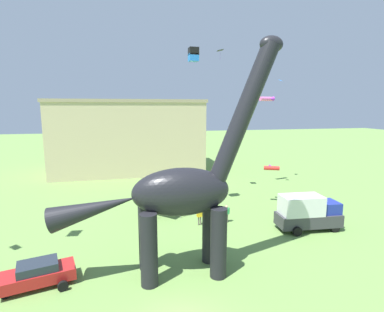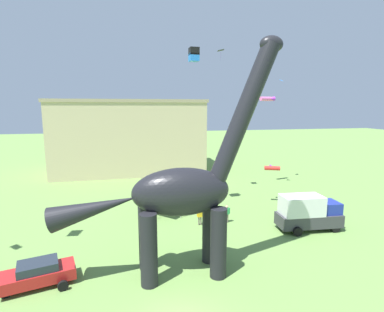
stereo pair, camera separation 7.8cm
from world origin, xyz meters
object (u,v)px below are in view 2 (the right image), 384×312
at_px(parked_sedan_left, 38,273).
at_px(kite_mid_right, 194,54).
at_px(kite_far_right, 272,168).
at_px(dinosaur_sculpture, 180,192).
at_px(festival_canopy_tent, 165,190).
at_px(person_far_spectator, 200,215).
at_px(kite_apex, 268,99).
at_px(kite_trailing, 221,50).
at_px(parked_box_truck, 308,212).
at_px(kite_near_low, 260,75).
at_px(kite_far_left, 281,80).
at_px(person_strolling_adult, 227,212).

distance_m(parked_sedan_left, kite_mid_right, 22.66).
distance_m(parked_sedan_left, kite_far_right, 24.70).
bearing_deg(dinosaur_sculpture, kite_mid_right, 64.08).
bearing_deg(festival_canopy_tent, dinosaur_sculpture, -91.94).
xyz_separation_m(person_far_spectator, kite_apex, (12.19, 11.72, 11.00)).
relative_size(person_far_spectator, kite_far_right, 0.92).
xyz_separation_m(kite_mid_right, kite_far_right, (9.13, 0.36, -11.90)).
relative_size(person_far_spectator, kite_trailing, 1.32).
distance_m(kite_apex, kite_far_right, 10.95).
relative_size(festival_canopy_tent, kite_apex, 1.50).
xyz_separation_m(dinosaur_sculpture, parked_box_truck, (12.33, 4.46, -3.90)).
bearing_deg(dinosaur_sculpture, festival_canopy_tent, 78.82).
relative_size(kite_near_low, kite_far_left, 0.98).
height_order(dinosaur_sculpture, festival_canopy_tent, dinosaur_sculpture).
bearing_deg(parked_sedan_left, festival_canopy_tent, 34.29).
bearing_deg(person_far_spectator, parked_box_truck, -20.62).
xyz_separation_m(festival_canopy_tent, kite_far_left, (17.74, 9.96, 12.03)).
xyz_separation_m(parked_sedan_left, festival_canopy_tent, (9.18, 10.64, 1.74)).
relative_size(kite_trailing, kite_far_right, 0.70).
xyz_separation_m(dinosaur_sculpture, kite_trailing, (7.76, 16.40, 11.84)).
distance_m(kite_far_left, kite_trailing, 11.67).
xyz_separation_m(festival_canopy_tent, kite_near_low, (6.88, -6.52, 10.85)).
bearing_deg(parked_box_truck, kite_mid_right, 144.19).
height_order(kite_near_low, kite_far_right, kite_near_low).
height_order(kite_apex, kite_near_low, kite_near_low).
distance_m(dinosaur_sculpture, kite_trailing, 21.66).
distance_m(kite_far_left, kite_far_right, 14.74).
height_order(parked_sedan_left, kite_far_left, kite_far_left).
bearing_deg(dinosaur_sculpture, kite_trailing, 55.45).
xyz_separation_m(kite_apex, kite_far_left, (2.76, 1.70, 2.59)).
height_order(parked_box_truck, kite_far_right, kite_far_right).
xyz_separation_m(kite_apex, kite_far_right, (-2.70, -7.14, -7.86)).
relative_size(person_far_spectator, festival_canopy_tent, 0.51).
height_order(person_far_spectator, kite_far_right, kite_far_right).
relative_size(dinosaur_sculpture, parked_sedan_left, 3.40).
bearing_deg(festival_canopy_tent, kite_near_low, -43.48).
relative_size(dinosaur_sculpture, person_far_spectator, 9.53).
xyz_separation_m(person_strolling_adult, kite_near_low, (1.44, -3.12, 12.36)).
bearing_deg(kite_mid_right, festival_canopy_tent, -166.44).
height_order(parked_sedan_left, person_far_spectator, person_far_spectator).
height_order(person_far_spectator, kite_trailing, kite_trailing).
relative_size(person_far_spectator, kite_far_left, 2.04).
xyz_separation_m(parked_sedan_left, kite_apex, (24.17, 18.90, 11.17)).
bearing_deg(kite_apex, person_strolling_adult, -129.30).
xyz_separation_m(festival_canopy_tent, kite_mid_right, (3.15, 0.76, 13.48)).
relative_size(parked_sedan_left, parked_box_truck, 0.79).
height_order(parked_sedan_left, kite_trailing, kite_trailing).
height_order(person_far_spectator, kite_apex, kite_apex).
bearing_deg(kite_trailing, kite_apex, 20.67).
bearing_deg(kite_mid_right, person_far_spectator, -94.83).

